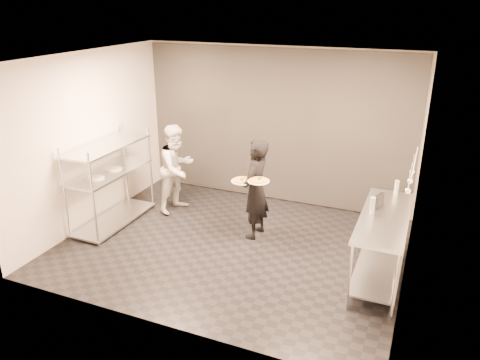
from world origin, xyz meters
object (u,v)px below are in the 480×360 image
at_px(pass_rack, 111,180).
at_px(pos_monitor, 378,201).
at_px(bottle_dark, 397,187).
at_px(salad_plate, 260,147).
at_px(prep_counter, 382,236).
at_px(waiter, 256,189).
at_px(pizza_plate_far, 259,180).
at_px(bottle_green, 372,206).
at_px(chef, 177,168).
at_px(pizza_plate_near, 242,180).
at_px(bottle_clear, 397,187).

bearing_deg(pass_rack, pos_monitor, 3.10).
distance_m(pass_rack, bottle_dark, 4.47).
bearing_deg(pass_rack, salad_plate, 19.69).
relative_size(prep_counter, waiter, 1.13).
bearing_deg(prep_counter, pizza_plate_far, 173.56).
xyz_separation_m(pass_rack, salad_plate, (2.29, 0.82, 0.60)).
height_order(waiter, salad_plate, waiter).
relative_size(waiter, bottle_green, 6.72).
relative_size(waiter, chef, 1.02).
bearing_deg(bottle_green, pizza_plate_near, 172.71).
bearing_deg(salad_plate, pos_monitor, -17.15).
relative_size(bottle_green, bottle_clear, 1.14).
bearing_deg(bottle_green, pass_rack, 179.72).
height_order(salad_plate, bottle_dark, salad_plate).
bearing_deg(bottle_green, waiter, 164.69).
xyz_separation_m(chef, bottle_dark, (3.64, -0.07, 0.24)).
xyz_separation_m(salad_plate, pos_monitor, (1.92, -0.59, -0.36)).
xyz_separation_m(pos_monitor, bottle_dark, (0.18, 0.57, 0.01)).
relative_size(chef, pizza_plate_near, 4.64).
xyz_separation_m(waiter, pizza_plate_far, (0.14, -0.26, 0.26)).
xyz_separation_m(chef, pizza_plate_near, (1.50, -0.65, 0.24)).
relative_size(chef, bottle_clear, 7.46).
height_order(prep_counter, bottle_green, bottle_green).
bearing_deg(pos_monitor, chef, -172.96).
bearing_deg(bottle_green, bottle_clear, 74.69).
height_order(salad_plate, pos_monitor, salad_plate).
bearing_deg(prep_counter, bottle_green, -172.27).
bearing_deg(pos_monitor, bottle_dark, 90.48).
relative_size(salad_plate, bottle_green, 1.08).
distance_m(waiter, bottle_clear, 2.06).
height_order(prep_counter, salad_plate, salad_plate).
relative_size(chef, bottle_dark, 7.68).
height_order(chef, salad_plate, chef).
distance_m(waiter, bottle_dark, 2.06).
bearing_deg(prep_counter, salad_plate, 158.14).
relative_size(salad_plate, bottle_clear, 1.22).
bearing_deg(waiter, bottle_clear, 103.03).
height_order(prep_counter, bottle_dark, bottle_dark).
distance_m(waiter, chef, 1.67).
xyz_separation_m(prep_counter, bottle_green, (-0.17, -0.02, 0.41)).
relative_size(pizza_plate_near, salad_plate, 1.32).
xyz_separation_m(chef, salad_plate, (1.55, -0.05, 0.59)).
height_order(prep_counter, pizza_plate_far, pizza_plate_far).
bearing_deg(bottle_clear, waiter, -170.71).
bearing_deg(chef, bottle_green, -91.04).
height_order(pizza_plate_near, bottle_dark, bottle_dark).
relative_size(pos_monitor, bottle_green, 1.07).
xyz_separation_m(prep_counter, waiter, (-1.97, 0.47, 0.17)).
bearing_deg(pizza_plate_far, pass_rack, -175.24).
bearing_deg(pizza_plate_near, pizza_plate_far, -3.60).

